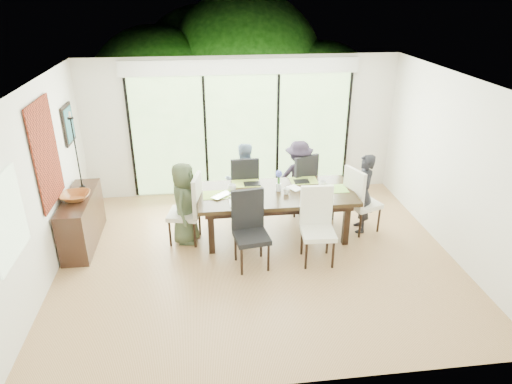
{
  "coord_description": "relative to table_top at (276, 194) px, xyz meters",
  "views": [
    {
      "loc": [
        -0.77,
        -5.99,
        3.89
      ],
      "look_at": [
        0.0,
        0.25,
        1.0
      ],
      "focal_mm": 32.0,
      "sensor_mm": 36.0,
      "label": 1
    }
  ],
  "objects": [
    {
      "name": "floor",
      "position": [
        -0.38,
        -0.65,
        -0.77
      ],
      "size": [
        6.0,
        5.0,
        0.01
      ],
      "primitive_type": "cube",
      "color": "#8D5F38",
      "rests_on": "ground"
    },
    {
      "name": "ceiling",
      "position": [
        -0.38,
        -0.65,
        1.94
      ],
      "size": [
        6.0,
        5.0,
        0.01
      ],
      "primitive_type": "cube",
      "color": "white",
      "rests_on": "wall_back"
    },
    {
      "name": "wall_back",
      "position": [
        -0.38,
        1.86,
        0.59
      ],
      "size": [
        6.0,
        0.02,
        2.7
      ],
      "primitive_type": "cube",
      "color": "silver",
      "rests_on": "floor"
    },
    {
      "name": "wall_front",
      "position": [
        -0.38,
        -3.16,
        0.59
      ],
      "size": [
        6.0,
        0.02,
        2.7
      ],
      "primitive_type": "cube",
      "color": "silver",
      "rests_on": "floor"
    },
    {
      "name": "wall_left",
      "position": [
        -3.39,
        -0.65,
        0.59
      ],
      "size": [
        0.02,
        5.0,
        2.7
      ],
      "primitive_type": "cube",
      "color": "silver",
      "rests_on": "floor"
    },
    {
      "name": "wall_right",
      "position": [
        2.63,
        -0.65,
        0.59
      ],
      "size": [
        0.02,
        5.0,
        2.7
      ],
      "primitive_type": "cube",
      "color": "silver",
      "rests_on": "floor"
    },
    {
      "name": "glass_doors",
      "position": [
        -0.38,
        1.82,
        0.44
      ],
      "size": [
        4.2,
        0.02,
        2.3
      ],
      "primitive_type": "cube",
      "color": "#598C3F",
      "rests_on": "wall_back"
    },
    {
      "name": "blinds_header",
      "position": [
        -0.38,
        1.81,
        1.74
      ],
      "size": [
        4.4,
        0.06,
        0.28
      ],
      "primitive_type": "cube",
      "color": "white",
      "rests_on": "wall_back"
    },
    {
      "name": "mullion_a",
      "position": [
        -2.48,
        1.81,
        0.44
      ],
      "size": [
        0.05,
        0.04,
        2.3
      ],
      "primitive_type": "cube",
      "color": "black",
      "rests_on": "wall_back"
    },
    {
      "name": "mullion_b",
      "position": [
        -1.08,
        1.81,
        0.44
      ],
      "size": [
        0.05,
        0.04,
        2.3
      ],
      "primitive_type": "cube",
      "color": "black",
      "rests_on": "wall_back"
    },
    {
      "name": "mullion_c",
      "position": [
        0.32,
        1.81,
        0.44
      ],
      "size": [
        0.05,
        0.04,
        2.3
      ],
      "primitive_type": "cube",
      "color": "black",
      "rests_on": "wall_back"
    },
    {
      "name": "mullion_d",
      "position": [
        1.72,
        1.81,
        0.44
      ],
      "size": [
        0.05,
        0.04,
        2.3
      ],
      "primitive_type": "cube",
      "color": "black",
      "rests_on": "wall_back"
    },
    {
      "name": "side_window",
      "position": [
        -3.35,
        -1.85,
        0.74
      ],
      "size": [
        0.02,
        0.9,
        1.0
      ],
      "primitive_type": "cube",
      "color": "#8CAD7F",
      "rests_on": "wall_left"
    },
    {
      "name": "deck",
      "position": [
        -0.38,
        2.75,
        -0.81
      ],
      "size": [
        6.0,
        1.8,
        0.1
      ],
      "primitive_type": "cube",
      "color": "brown",
      "rests_on": "ground"
    },
    {
      "name": "rail_top",
      "position": [
        -0.38,
        3.55,
        -0.21
      ],
      "size": [
        6.0,
        0.08,
        0.06
      ],
      "primitive_type": "cube",
      "color": "#4F3D22",
      "rests_on": "deck"
    },
    {
      "name": "foliage_left",
      "position": [
        -2.18,
        4.55,
        0.68
      ],
      "size": [
        3.2,
        3.2,
        3.2
      ],
      "primitive_type": "sphere",
      "color": "#14380F",
      "rests_on": "ground"
    },
    {
      "name": "foliage_mid",
      "position": [
        0.02,
        5.15,
        1.04
      ],
      "size": [
        4.0,
        4.0,
        4.0
      ],
      "primitive_type": "sphere",
      "color": "#14380F",
      "rests_on": "ground"
    },
    {
      "name": "foliage_right",
      "position": [
        1.82,
        4.35,
        0.5
      ],
      "size": [
        2.8,
        2.8,
        2.8
      ],
      "primitive_type": "sphere",
      "color": "#14380F",
      "rests_on": "ground"
    },
    {
      "name": "foliage_far",
      "position": [
        -0.98,
        5.85,
        0.86
      ],
      "size": [
        3.6,
        3.6,
        3.6
      ],
      "primitive_type": "sphere",
      "color": "#14380F",
      "rests_on": "ground"
    },
    {
      "name": "table_top",
      "position": [
        0.0,
        0.0,
        0.0
      ],
      "size": [
        2.54,
        1.17,
        0.06
      ],
      "primitive_type": "cube",
      "color": "black",
      "rests_on": "floor"
    },
    {
      "name": "table_apron",
      "position": [
        0.0,
        0.0,
        -0.1
      ],
      "size": [
        2.33,
        0.95,
        0.11
      ],
      "primitive_type": "cube",
      "color": "black",
      "rests_on": "floor"
    },
    {
      "name": "table_leg_fl",
      "position": [
        -1.08,
        -0.43,
        -0.4
      ],
      "size": [
        0.1,
        0.1,
        0.73
      ],
      "primitive_type": "cube",
      "color": "black",
      "rests_on": "floor"
    },
    {
      "name": "table_leg_fr",
      "position": [
        1.08,
        -0.43,
        -0.4
      ],
      "size": [
        0.1,
        0.1,
        0.73
      ],
      "primitive_type": "cube",
      "color": "black",
      "rests_on": "floor"
    },
    {
      "name": "table_leg_bl",
      "position": [
        -1.08,
        0.43,
        -0.4
      ],
      "size": [
        0.1,
        0.1,
        0.73
      ],
      "primitive_type": "cube",
      "color": "black",
      "rests_on": "floor"
    },
    {
      "name": "table_leg_br",
      "position": [
        1.08,
        0.43,
        -0.4
      ],
      "size": [
        0.1,
        0.1,
        0.73
      ],
      "primitive_type": "cube",
      "color": "black",
      "rests_on": "floor"
    },
    {
      "name": "chair_left_end",
      "position": [
        -1.5,
        0.0,
        -0.18
      ],
      "size": [
        0.58,
        0.58,
        1.17
      ],
      "primitive_type": null,
      "rotation": [
        0.0,
        0.0,
        -1.78
      ],
      "color": "beige",
      "rests_on": "floor"
    },
    {
      "name": "chair_right_end",
      "position": [
        1.5,
        0.0,
        -0.18
      ],
      "size": [
        0.63,
        0.63,
        1.17
      ],
      "primitive_type": null,
      "rotation": [
        0.0,
        0.0,
        1.93
      ],
      "color": "white",
      "rests_on": "floor"
    },
    {
      "name": "chair_far_left",
      "position": [
        -0.45,
        0.85,
        -0.18
      ],
      "size": [
        0.5,
        0.5,
        1.17
      ],
      "primitive_type": null,
      "rotation": [
        0.0,
        0.0,
        3.17
      ],
      "color": "black",
      "rests_on": "floor"
    },
    {
      "name": "chair_far_right",
      "position": [
        0.55,
        0.85,
        -0.18
      ],
      "size": [
        0.65,
        0.65,
        1.17
      ],
      "primitive_type": null,
      "rotation": [
        0.0,
        0.0,
        3.57
      ],
      "color": "black",
      "rests_on": "floor"
    },
    {
      "name": "chair_near_left",
      "position": [
        -0.5,
        -0.87,
        -0.18
      ],
      "size": [
        0.55,
        0.55,
        1.17
      ],
      "primitive_type": null,
      "rotation": [
        0.0,
        0.0,
        0.14
      ],
      "color": "black",
      "rests_on": "floor"
    },
    {
      "name": "chair_near_right",
      "position": [
        0.5,
        -0.87,
        -0.18
      ],
      "size": [
        0.51,
        0.51,
        1.17
      ],
      "primitive_type": null,
      "rotation": [
        0.0,
        0.0,
        -0.06
      ],
      "color": "white",
      "rests_on": "floor"
    },
    {
      "name": "person_left_end",
      "position": [
        -1.48,
        0.0,
        -0.08
      ],
      "size": [
        0.54,
        0.71,
        1.37
      ],
      "primitive_type": "imported",
      "rotation": [
        0.0,
        0.0,
        1.34
      ],
      "color": "#3B4830",
      "rests_on": "floor"
    },
    {
      "name": "person_right_end",
      "position": [
        1.48,
        0.0,
        -0.08
      ],
      "size": [
        0.48,
        0.69,
        1.37
      ],
      "primitive_type": "imported",
      "rotation": [
        0.0,
        0.0,
        -1.71
      ],
      "color": "black",
      "rests_on": "floor"
    },
    {
      "name": "person_far_left",
      "position": [
        -0.45,
        0.83,
        -0.08
      ],
      "size": [
        0.69,
        0.49,
        1.37
      ],
      "primitive_type": "imported",
      "rotation": [
        0.0,
        0.0,
        3.29
      ],
      "color": "#758DAA",
      "rests_on": "floor"
    },
    {
      "name": "person_far_right",
      "position": [
        0.55,
        0.83,
        -0.08
      ],
      "size": [
        0.67,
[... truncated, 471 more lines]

